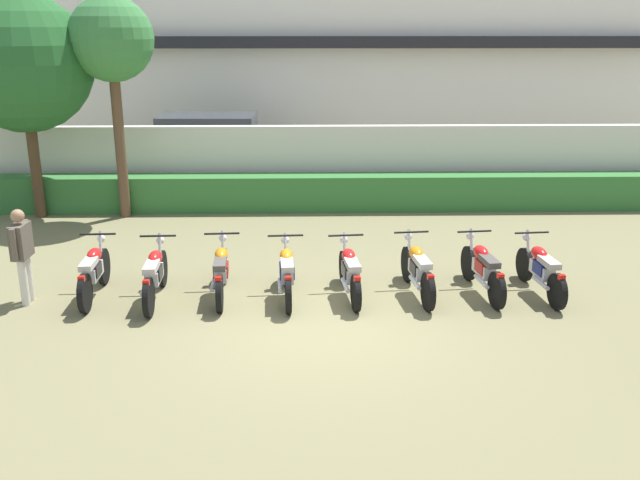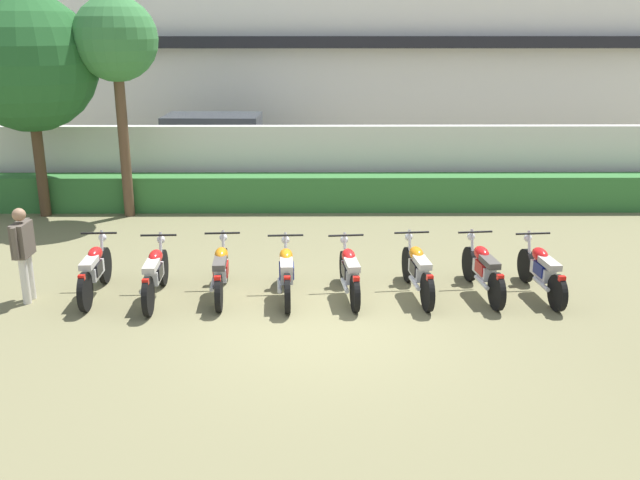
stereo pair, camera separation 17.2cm
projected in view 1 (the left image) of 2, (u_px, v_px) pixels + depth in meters
ground at (322, 326)px, 10.50m from camera, size 60.00×60.00×0.00m
building at (311, 46)px, 24.93m from camera, size 25.63×6.50×7.27m
compound_wall at (315, 165)px, 17.49m from camera, size 24.35×0.30×1.96m
hedge_row at (315, 193)px, 16.98m from camera, size 19.48×0.70×0.86m
parked_car at (214, 148)px, 20.13m from camera, size 4.55×2.18×1.89m
tree_near_inspector at (23, 64)px, 15.45m from camera, size 3.07×3.07×5.07m
tree_far_side at (111, 42)px, 15.34m from camera, size 1.88×1.88×4.99m
motorcycle_in_row_0 at (94, 271)px, 11.47m from camera, size 0.60×1.92×0.97m
motorcycle_in_row_1 at (155, 274)px, 11.34m from camera, size 0.60×1.98×0.97m
motorcycle_in_row_2 at (221, 271)px, 11.53m from camera, size 0.60×1.94×0.96m
motorcycle_in_row_3 at (287, 272)px, 11.43m from camera, size 0.60×1.84×0.97m
motorcycle_in_row_4 at (350, 271)px, 11.50m from camera, size 0.60×1.83×0.95m
motorcycle_in_row_5 at (418, 269)px, 11.58m from camera, size 0.60×1.96×0.97m
motorcycle_in_row_6 at (483, 268)px, 11.64m from camera, size 0.60×1.96×0.96m
motorcycle_in_row_7 at (541, 269)px, 11.61m from camera, size 0.60×1.91×0.95m
inspector_person at (22, 249)px, 11.11m from camera, size 0.22×0.64×1.57m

